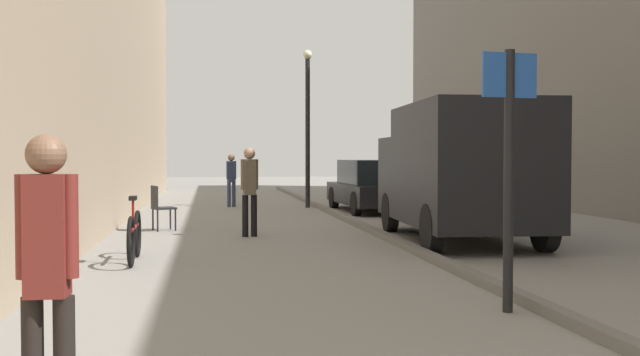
{
  "coord_description": "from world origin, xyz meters",
  "views": [
    {
      "loc": [
        -1.67,
        -1.06,
        1.55
      ],
      "look_at": [
        0.09,
        9.95,
        1.2
      ],
      "focal_mm": 39.26,
      "sensor_mm": 36.0,
      "label": 1
    }
  ],
  "objects_px": {
    "bicycle_leaning": "(134,236)",
    "cafe_chair_near_window": "(160,205)",
    "parked_car": "(373,186)",
    "pedestrian_mid_block": "(250,185)",
    "street_sign_post": "(509,157)",
    "pedestrian_far_crossing": "(231,176)",
    "lamp_post": "(308,118)",
    "pedestrian_main_foreground": "(47,264)",
    "delivery_van": "(460,169)"
  },
  "relations": [
    {
      "from": "pedestrian_main_foreground",
      "to": "pedestrian_far_crossing",
      "type": "distance_m",
      "value": 17.66
    },
    {
      "from": "pedestrian_mid_block",
      "to": "pedestrian_far_crossing",
      "type": "distance_m",
      "value": 8.07
    },
    {
      "from": "pedestrian_mid_block",
      "to": "lamp_post",
      "type": "height_order",
      "value": "lamp_post"
    },
    {
      "from": "bicycle_leaning",
      "to": "cafe_chair_near_window",
      "type": "relative_size",
      "value": 1.88
    },
    {
      "from": "parked_car",
      "to": "street_sign_post",
      "type": "bearing_deg",
      "value": -99.14
    },
    {
      "from": "pedestrian_mid_block",
      "to": "parked_car",
      "type": "xyz_separation_m",
      "value": [
        3.8,
        5.77,
        -0.28
      ]
    },
    {
      "from": "street_sign_post",
      "to": "lamp_post",
      "type": "bearing_deg",
      "value": -98.16
    },
    {
      "from": "delivery_van",
      "to": "pedestrian_mid_block",
      "type": "bearing_deg",
      "value": 164.23
    },
    {
      "from": "pedestrian_mid_block",
      "to": "street_sign_post",
      "type": "distance_m",
      "value": 7.32
    },
    {
      "from": "pedestrian_main_foreground",
      "to": "bicycle_leaning",
      "type": "xyz_separation_m",
      "value": [
        -0.21,
        6.53,
        -0.58
      ]
    },
    {
      "from": "lamp_post",
      "to": "bicycle_leaning",
      "type": "height_order",
      "value": "lamp_post"
    },
    {
      "from": "delivery_van",
      "to": "street_sign_post",
      "type": "distance_m",
      "value": 5.9
    },
    {
      "from": "pedestrian_far_crossing",
      "to": "parked_car",
      "type": "distance_m",
      "value": 4.53
    },
    {
      "from": "lamp_post",
      "to": "pedestrian_mid_block",
      "type": "bearing_deg",
      "value": -106.33
    },
    {
      "from": "street_sign_post",
      "to": "delivery_van",
      "type": "bearing_deg",
      "value": -113.75
    },
    {
      "from": "pedestrian_main_foreground",
      "to": "street_sign_post",
      "type": "xyz_separation_m",
      "value": [
        3.8,
        2.55,
        0.58
      ]
    },
    {
      "from": "pedestrian_mid_block",
      "to": "lamp_post",
      "type": "xyz_separation_m",
      "value": [
        2.19,
        7.46,
        1.73
      ]
    },
    {
      "from": "pedestrian_far_crossing",
      "to": "bicycle_leaning",
      "type": "bearing_deg",
      "value": 59.1
    },
    {
      "from": "pedestrian_far_crossing",
      "to": "street_sign_post",
      "type": "relative_size",
      "value": 0.62
    },
    {
      "from": "pedestrian_main_foreground",
      "to": "lamp_post",
      "type": "height_order",
      "value": "lamp_post"
    },
    {
      "from": "street_sign_post",
      "to": "lamp_post",
      "type": "relative_size",
      "value": 0.55
    },
    {
      "from": "pedestrian_far_crossing",
      "to": "bicycle_leaning",
      "type": "xyz_separation_m",
      "value": [
        -1.76,
        -11.06,
        -0.55
      ]
    },
    {
      "from": "pedestrian_main_foreground",
      "to": "delivery_van",
      "type": "xyz_separation_m",
      "value": [
        5.4,
        8.23,
        0.36
      ]
    },
    {
      "from": "parked_car",
      "to": "pedestrian_mid_block",
      "type": "bearing_deg",
      "value": -125.16
    },
    {
      "from": "pedestrian_mid_block",
      "to": "lamp_post",
      "type": "distance_m",
      "value": 7.96
    },
    {
      "from": "parked_car",
      "to": "pedestrian_far_crossing",
      "type": "bearing_deg",
      "value": 147.75
    },
    {
      "from": "bicycle_leaning",
      "to": "cafe_chair_near_window",
      "type": "height_order",
      "value": "bicycle_leaning"
    },
    {
      "from": "delivery_van",
      "to": "cafe_chair_near_window",
      "type": "height_order",
      "value": "delivery_van"
    },
    {
      "from": "pedestrian_mid_block",
      "to": "street_sign_post",
      "type": "bearing_deg",
      "value": 99.06
    },
    {
      "from": "pedestrian_main_foreground",
      "to": "cafe_chair_near_window",
      "type": "height_order",
      "value": "pedestrian_main_foreground"
    },
    {
      "from": "delivery_van",
      "to": "bicycle_leaning",
      "type": "relative_size",
      "value": 2.8
    },
    {
      "from": "cafe_chair_near_window",
      "to": "delivery_van",
      "type": "bearing_deg",
      "value": 45.36
    },
    {
      "from": "pedestrian_mid_block",
      "to": "bicycle_leaning",
      "type": "bearing_deg",
      "value": 50.04
    },
    {
      "from": "pedestrian_mid_block",
      "to": "pedestrian_far_crossing",
      "type": "relative_size",
      "value": 1.06
    },
    {
      "from": "pedestrian_mid_block",
      "to": "cafe_chair_near_window",
      "type": "bearing_deg",
      "value": -45.22
    },
    {
      "from": "parked_car",
      "to": "lamp_post",
      "type": "distance_m",
      "value": 3.08
    },
    {
      "from": "pedestrian_mid_block",
      "to": "cafe_chair_near_window",
      "type": "height_order",
      "value": "pedestrian_mid_block"
    },
    {
      "from": "cafe_chair_near_window",
      "to": "parked_car",
      "type": "bearing_deg",
      "value": 109.28
    },
    {
      "from": "pedestrian_far_crossing",
      "to": "pedestrian_mid_block",
      "type": "bearing_deg",
      "value": 68.83
    },
    {
      "from": "bicycle_leaning",
      "to": "pedestrian_mid_block",
      "type": "bearing_deg",
      "value": 57.4
    },
    {
      "from": "pedestrian_mid_block",
      "to": "bicycle_leaning",
      "type": "xyz_separation_m",
      "value": [
        -1.86,
        -2.99,
        -0.61
      ]
    },
    {
      "from": "pedestrian_far_crossing",
      "to": "street_sign_post",
      "type": "height_order",
      "value": "street_sign_post"
    },
    {
      "from": "street_sign_post",
      "to": "bicycle_leaning",
      "type": "distance_m",
      "value": 5.77
    },
    {
      "from": "pedestrian_mid_block",
      "to": "delivery_van",
      "type": "bearing_deg",
      "value": 152.78
    },
    {
      "from": "lamp_post",
      "to": "bicycle_leaning",
      "type": "bearing_deg",
      "value": -111.15
    },
    {
      "from": "pedestrian_mid_block",
      "to": "bicycle_leaning",
      "type": "height_order",
      "value": "pedestrian_mid_block"
    },
    {
      "from": "pedestrian_far_crossing",
      "to": "cafe_chair_near_window",
      "type": "height_order",
      "value": "pedestrian_far_crossing"
    },
    {
      "from": "pedestrian_mid_block",
      "to": "street_sign_post",
      "type": "height_order",
      "value": "street_sign_post"
    },
    {
      "from": "lamp_post",
      "to": "cafe_chair_near_window",
      "type": "xyz_separation_m",
      "value": [
        -3.97,
        -6.11,
        -2.18
      ]
    },
    {
      "from": "pedestrian_main_foreground",
      "to": "street_sign_post",
      "type": "height_order",
      "value": "street_sign_post"
    }
  ]
}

